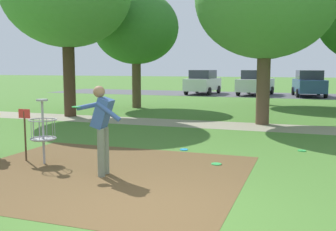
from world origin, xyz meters
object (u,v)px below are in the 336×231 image
Objects in this scene: parked_car_center_left at (256,83)px; parked_car_center_right at (309,83)px; player_throwing at (102,124)px; frisbee_mid_grass at (302,151)px; parked_car_leftmost at (203,82)px; disc_golf_basket at (41,129)px; frisbee_by_tee at (102,144)px; tree_mid_right at (266,23)px; frisbee_scattered_b at (184,150)px; frisbee_near_basket at (216,164)px; tree_mid_left at (136,28)px.

parked_car_center_left and parked_car_center_right have the same top height.
frisbee_mid_grass is (3.58, 3.56, -0.98)m from player_throwing.
parked_car_leftmost is 7.70m from parked_car_center_right.
parked_car_leftmost reaches higher than frisbee_mid_grass.
parked_car_center_left is (-3.51, 19.67, 0.91)m from frisbee_mid_grass.
parked_car_center_left is (1.75, 22.84, 0.17)m from disc_golf_basket.
frisbee_by_tee is 0.06× the size of parked_car_leftmost.
disc_golf_basket is at bearing -101.67° from tree_mid_right.
tree_mid_right is (-2.11, 12.06, 4.41)m from frisbee_mid_grass.
frisbee_scattered_b is at bearing 0.95° from frisbee_by_tee.
parked_car_leftmost is 0.97× the size of parked_car_center_right.
player_throwing is (1.68, -0.39, 0.23)m from disc_golf_basket.
tree_mid_right is (3.15, 15.23, 3.66)m from disc_golf_basket.
tree_mid_right is at bearing 99.93° from frisbee_mid_grass.
frisbee_by_tee is at bearing 119.05° from player_throwing.
disc_golf_basket is 3.48m from frisbee_scattered_b.
player_throwing reaches higher than frisbee_by_tee.
parked_car_center_right is (1.92, 21.54, 0.91)m from frisbee_near_basket.
disc_golf_basket is 6.18m from frisbee_mid_grass.
frisbee_by_tee is 0.04× the size of tree_mid_right.
disc_golf_basket is 0.31× the size of parked_car_center_right.
parked_car_center_right is (5.47, 22.68, 0.17)m from disc_golf_basket.
frisbee_mid_grass is (1.70, 2.03, 0.00)m from frisbee_near_basket.
tree_mid_right reaches higher than player_throwing.
player_throwing is 0.39× the size of parked_car_center_left.
tree_mid_right reaches higher than parked_car_center_right.
frisbee_scattered_b is at bearing -87.99° from parked_car_center_left.
tree_mid_left is (-2.87, 11.54, 3.25)m from disc_golf_basket.
frisbee_near_basket is 0.05× the size of parked_car_center_left.
frisbee_mid_grass is at bearing 31.07° from disc_golf_basket.
parked_car_center_left is (4.62, 11.31, -3.08)m from tree_mid_left.
parked_car_center_right reaches higher than frisbee_near_basket.
frisbee_scattered_b is 0.03× the size of tree_mid_left.
frisbee_by_tee is 1.20× the size of frisbee_mid_grass.
frisbee_by_tee is 0.06× the size of parked_car_center_left.
parked_car_center_right reaches higher than player_throwing.
tree_mid_left is (-5.34, 9.20, 3.99)m from frisbee_scattered_b.
parked_car_center_right reaches higher than frisbee_mid_grass.
player_throwing is 8.48× the size of frisbee_scattered_b.
tree_mid_left is 1.32× the size of parked_car_center_left.
frisbee_scattered_b is 0.05× the size of parked_car_center_left.
frisbee_near_basket is (3.56, 1.14, -0.74)m from disc_golf_basket.
frisbee_mid_grass is 20.01m from parked_car_center_left.
parked_car_center_right reaches higher than frisbee_scattered_b.
frisbee_near_basket is at bearing -88.33° from tree_mid_right.
parked_car_leftmost reaches higher than frisbee_scattered_b.
parked_car_center_right is at bearing 84.91° from frisbee_near_basket.
tree_mid_right is at bearing -54.24° from parked_car_leftmost.
player_throwing is at bearing -90.18° from parked_car_center_left.
parked_car_center_left is at bearing 85.62° from disc_golf_basket.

